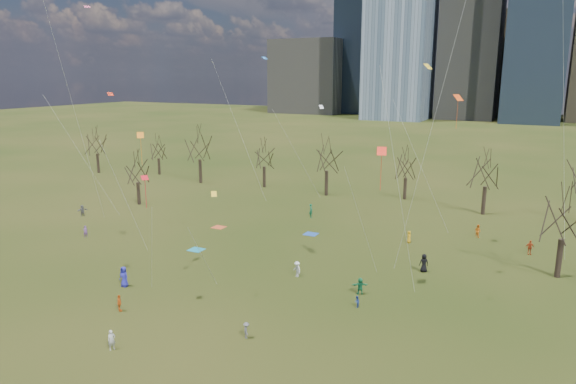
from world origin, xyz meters
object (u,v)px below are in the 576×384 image
at_px(blanket_teal, 196,250).
at_px(person_0, 124,277).
at_px(person_4, 119,303).
at_px(blanket_navy, 311,234).
at_px(blanket_crimson, 219,227).
at_px(person_1, 112,340).

bearing_deg(blanket_teal, person_0, -89.20).
xyz_separation_m(person_0, person_4, (3.32, -4.01, -0.24)).
bearing_deg(person_4, blanket_navy, -68.68).
bearing_deg(person_4, blanket_crimson, -42.06).
distance_m(blanket_teal, person_4, 15.63).
bearing_deg(person_1, person_0, 67.63).
distance_m(blanket_navy, person_4, 26.79).
bearing_deg(person_0, person_4, -46.81).
relative_size(person_0, person_1, 1.30).
xyz_separation_m(blanket_navy, person_0, (-8.94, -22.18, 0.95)).
relative_size(blanket_teal, person_1, 1.08).
height_order(person_0, person_4, person_0).
relative_size(blanket_navy, person_4, 1.11).
bearing_deg(blanket_crimson, person_4, -75.50).
bearing_deg(blanket_navy, person_0, -111.96).
bearing_deg(blanket_teal, blanket_navy, 50.30).
bearing_deg(blanket_navy, blanket_teal, -129.70).
distance_m(blanket_crimson, person_1, 30.07).
distance_m(blanket_crimson, person_0, 19.77).
distance_m(blanket_navy, blanket_crimson, 12.01).
relative_size(blanket_teal, person_4, 1.11).
bearing_deg(person_1, blanket_crimson, 47.58).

